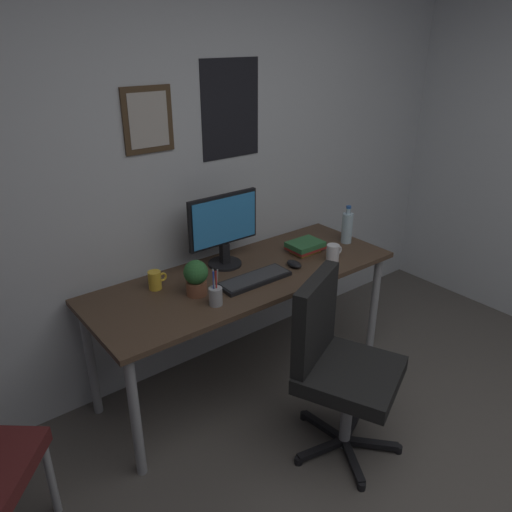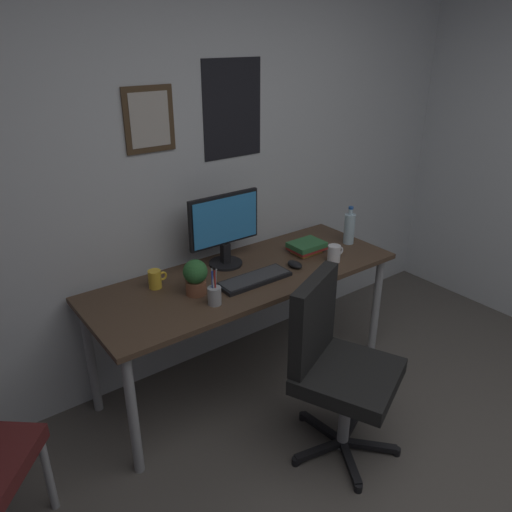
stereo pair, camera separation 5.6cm
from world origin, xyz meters
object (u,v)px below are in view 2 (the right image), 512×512
object	(u,v)px
computer_mouse	(295,264)
office_chair	(334,360)
pen_cup	(214,295)
coffee_mug_near	(334,254)
book_stack_left	(307,247)
monitor	(224,227)
keyboard	(254,279)
water_bottle	(349,228)
potted_plant	(195,276)
coffee_mug_far	(155,279)

from	to	relation	value
computer_mouse	office_chair	bearing A→B (deg)	-113.13
office_chair	pen_cup	distance (m)	0.68
coffee_mug_near	book_stack_left	bearing A→B (deg)	101.45
office_chair	pen_cup	size ratio (longest dim) A/B	4.75
computer_mouse	coffee_mug_near	xyz separation A→B (m)	(0.24, -0.08, 0.03)
monitor	keyboard	distance (m)	0.36
water_bottle	potted_plant	bearing A→B (deg)	179.98
potted_plant	book_stack_left	bearing A→B (deg)	3.45
coffee_mug_far	potted_plant	distance (m)	0.24
water_bottle	coffee_mug_far	bearing A→B (deg)	171.56
coffee_mug_far	pen_cup	distance (m)	0.38
keyboard	monitor	bearing A→B (deg)	91.27
coffee_mug_near	pen_cup	size ratio (longest dim) A/B	0.58
potted_plant	pen_cup	xyz separation A→B (m)	(0.02, -0.15, -0.05)
keyboard	computer_mouse	bearing A→B (deg)	0.33
coffee_mug_near	pen_cup	bearing A→B (deg)	-179.74
coffee_mug_near	office_chair	bearing A→B (deg)	-133.72
monitor	water_bottle	world-z (taller)	monitor
office_chair	coffee_mug_far	bearing A→B (deg)	120.79
monitor	coffee_mug_near	xyz separation A→B (m)	(0.55, -0.36, -0.19)
book_stack_left	potted_plant	bearing A→B (deg)	-176.55
monitor	keyboard	world-z (taller)	monitor
office_chair	keyboard	world-z (taller)	office_chair
monitor	pen_cup	world-z (taller)	monitor
monitor	book_stack_left	xyz separation A→B (m)	(0.51, -0.16, -0.20)
coffee_mug_near	coffee_mug_far	bearing A→B (deg)	161.39
coffee_mug_far	coffee_mug_near	bearing A→B (deg)	-18.61
office_chair	keyboard	size ratio (longest dim) A/B	2.21
potted_plant	office_chair	bearing A→B (deg)	-60.87
coffee_mug_far	book_stack_left	world-z (taller)	coffee_mug_far
office_chair	pen_cup	bearing A→B (deg)	124.49
monitor	coffee_mug_far	bearing A→B (deg)	-177.58
monitor	water_bottle	distance (m)	0.87
keyboard	coffee_mug_far	size ratio (longest dim) A/B	3.96
keyboard	pen_cup	size ratio (longest dim) A/B	2.15
water_bottle	pen_cup	bearing A→B (deg)	-172.33
book_stack_left	monitor	bearing A→B (deg)	162.34
potted_plant	pen_cup	size ratio (longest dim) A/B	0.98
office_chair	water_bottle	bearing A→B (deg)	40.68
pen_cup	keyboard	bearing A→B (deg)	14.90
book_stack_left	coffee_mug_near	bearing A→B (deg)	-78.55
coffee_mug_near	computer_mouse	bearing A→B (deg)	161.33
water_bottle	book_stack_left	distance (m)	0.33
office_chair	monitor	size ratio (longest dim) A/B	2.07
potted_plant	book_stack_left	distance (m)	0.84
computer_mouse	coffee_mug_near	bearing A→B (deg)	-18.67
potted_plant	pen_cup	distance (m)	0.16
coffee_mug_far	computer_mouse	bearing A→B (deg)	-18.60
office_chair	monitor	bearing A→B (deg)	93.07
office_chair	coffee_mug_far	size ratio (longest dim) A/B	8.74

